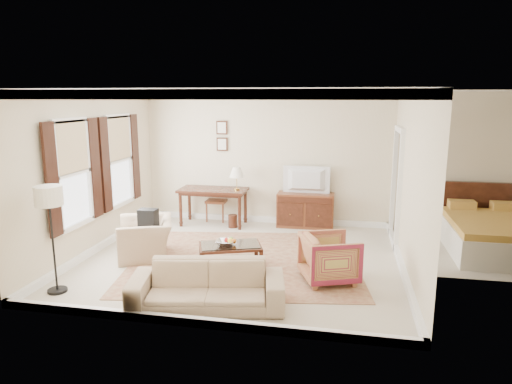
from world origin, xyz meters
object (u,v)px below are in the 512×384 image
(tv, at_px, (306,172))
(coffee_table, at_px, (230,250))
(club_armchair, at_px, (146,232))
(sofa, at_px, (207,278))
(sideboard, at_px, (305,210))
(writing_desk, at_px, (213,194))
(striped_armchair, at_px, (330,256))

(tv, relative_size, coffee_table, 0.84)
(club_armchair, height_order, sofa, club_armchair)
(sideboard, bearing_deg, writing_desk, -174.17)
(writing_desk, distance_m, sideboard, 2.06)
(writing_desk, relative_size, coffee_table, 1.30)
(striped_armchair, distance_m, sofa, 1.99)
(coffee_table, relative_size, club_armchair, 1.09)
(tv, relative_size, striped_armchair, 1.18)
(coffee_table, bearing_deg, sideboard, 69.93)
(club_armchair, bearing_deg, sofa, 21.48)
(sideboard, distance_m, tv, 0.85)
(sideboard, height_order, coffee_table, sideboard)
(writing_desk, bearing_deg, striped_armchair, -45.84)
(striped_armchair, bearing_deg, sideboard, -8.72)
(club_armchair, relative_size, sofa, 0.51)
(writing_desk, relative_size, tv, 1.55)
(sideboard, relative_size, sofa, 0.59)
(striped_armchair, bearing_deg, tv, -8.64)
(tv, bearing_deg, striped_armchair, 102.16)
(tv, bearing_deg, club_armchair, 42.76)
(writing_desk, xyz_separation_m, coffee_table, (1.03, -2.52, -0.38))
(tv, bearing_deg, writing_desk, 5.27)
(striped_armchair, bearing_deg, writing_desk, 23.36)
(tv, height_order, club_armchair, tv)
(tv, bearing_deg, sideboard, -90.00)
(writing_desk, height_order, coffee_table, writing_desk)
(sideboard, relative_size, club_armchair, 1.17)
(striped_armchair, xyz_separation_m, club_armchair, (-3.24, 0.50, 0.05))
(coffee_table, distance_m, sofa, 1.41)
(striped_armchair, bearing_deg, sofa, 106.34)
(sofa, bearing_deg, writing_desk, 94.39)
(striped_armchair, xyz_separation_m, sofa, (-1.59, -1.20, -0.00))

